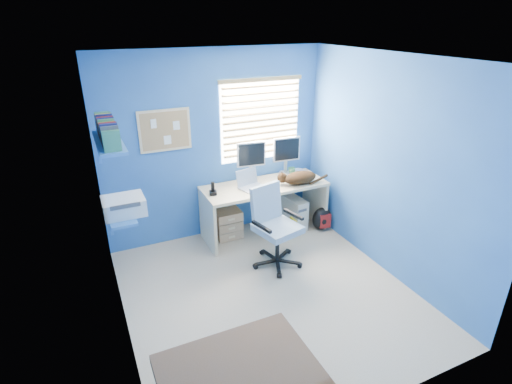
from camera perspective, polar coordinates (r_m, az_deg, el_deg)
name	(u,v)px	position (r m, az deg, el deg)	size (l,w,h in m)	color
floor	(268,293)	(4.59, 1.76, -14.29)	(3.00, 3.20, 0.00)	beige
ceiling	(272,58)	(3.63, 2.28, 18.56)	(3.00, 3.20, 0.00)	white
wall_back	(216,147)	(5.33, -5.80, 6.44)	(3.00, 0.01, 2.50)	#2755A0
wall_front	(379,280)	(2.79, 17.20, -11.90)	(3.00, 0.01, 2.50)	#2755A0
wall_left	(111,221)	(3.59, -20.01, -3.90)	(0.01, 3.20, 2.50)	#2755A0
wall_right	(388,169)	(4.77, 18.35, 3.19)	(0.01, 3.20, 2.50)	#2755A0
desk	(264,209)	(5.56, 1.20, -2.47)	(1.69, 0.65, 0.74)	tan
laptop	(252,180)	(5.26, -0.54, 1.68)	(0.33, 0.26, 0.22)	silver
monitor_left	(251,161)	(5.50, -0.77, 4.47)	(0.40, 0.12, 0.54)	silver
monitor_right	(286,156)	(5.73, 4.28, 5.21)	(0.40, 0.12, 0.54)	silver
phone	(213,188)	(5.11, -6.19, 0.56)	(0.09, 0.11, 0.17)	black
mug	(292,171)	(5.77, 5.12, 3.00)	(0.10, 0.09, 0.10)	#3C7E57
cd_spindle	(299,172)	(5.80, 6.12, 2.90)	(0.13, 0.13, 0.07)	silver
cat	(300,178)	(5.44, 6.34, 2.04)	(0.48, 0.25, 0.17)	black
tower_pc	(294,212)	(5.82, 5.48, -2.92)	(0.19, 0.44, 0.45)	beige
drawer_boxes	(228,224)	(5.54, -4.02, -4.55)	(0.35, 0.28, 0.41)	tan
yellow_book	(292,227)	(5.65, 5.22, -4.97)	(0.03, 0.17, 0.24)	yellow
backpack	(322,219)	(5.82, 9.39, -3.77)	(0.29, 0.22, 0.34)	black
office_chair	(275,236)	(4.90, 2.70, -6.35)	(0.70, 0.70, 0.99)	black
window_blinds	(261,120)	(5.46, 0.73, 10.24)	(1.15, 0.05, 1.10)	white
corkboard	(165,130)	(5.06, -12.89, 8.57)	(0.64, 0.02, 0.52)	tan
wall_shelves	(115,169)	(4.22, -19.51, 3.05)	(0.42, 0.90, 1.05)	#3B78C0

